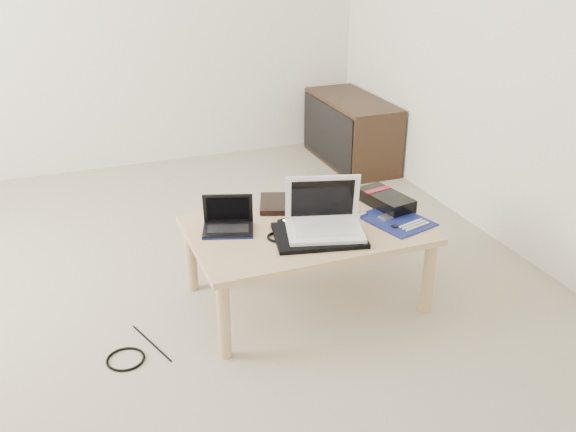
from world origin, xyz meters
name	(u,v)px	position (x,y,z in m)	size (l,w,h in m)	color
ground	(156,300)	(0.00, 0.00, 0.00)	(4.00, 4.00, 0.00)	beige
coffee_table	(307,236)	(0.70, -0.26, 0.35)	(1.10, 0.70, 0.40)	tan
media_cabinet	(350,131)	(1.77, 1.45, 0.25)	(0.41, 0.90, 0.50)	#352415
book	(288,204)	(0.70, 0.00, 0.41)	(0.35, 0.32, 0.03)	black
netbook	(228,223)	(0.35, -0.15, 0.44)	(0.27, 0.23, 0.17)	black
tablet	(306,222)	(0.71, -0.22, 0.41)	(0.24, 0.20, 0.01)	black
remote	(347,209)	(0.96, -0.16, 0.41)	(0.12, 0.22, 0.02)	#B4B5B9
neoprene_sleeve	(319,235)	(0.71, -0.38, 0.41)	(0.41, 0.30, 0.02)	black
white_laptop	(324,220)	(0.75, -0.35, 0.47)	(0.39, 0.33, 0.25)	white
motherboard	(397,220)	(1.13, -0.35, 0.40)	(0.33, 0.37, 0.01)	#0B1B4A
gpu_box	(386,200)	(1.17, -0.17, 0.43)	(0.20, 0.32, 0.07)	black
cable_coil	(279,237)	(0.54, -0.32, 0.41)	(0.11, 0.11, 0.01)	black
floor_cable_coil	(126,359)	(-0.21, -0.43, 0.01)	(0.17, 0.17, 0.01)	black
floor_cable_trail	(152,343)	(-0.08, -0.35, 0.00)	(0.01, 0.01, 0.34)	black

